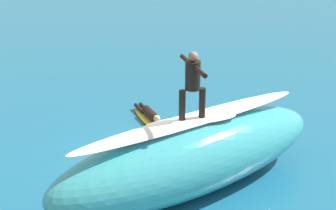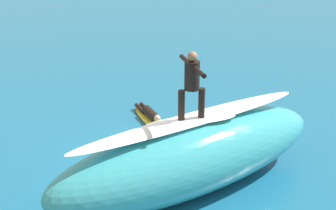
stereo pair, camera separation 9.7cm
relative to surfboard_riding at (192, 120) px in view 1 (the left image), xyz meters
The scene contains 9 objects.
ground_plane 2.52m from the surfboard_riding, 89.05° to the right, with size 120.00×120.00×0.00m, color #196084.
wave_crest 0.93m from the surfboard_riding, behind, with size 7.41×2.02×1.80m, color teal.
wave_foam_lip 0.02m from the surfboard_riding, behind, with size 6.30×0.71×0.08m, color white.
surfboard_riding is the anchor object (origin of this frame).
surfer_riding 0.96m from the surfboard_riding, ahead, with size 0.63×1.50×1.59m.
surfboard_paddling 4.65m from the surfboard_riding, 102.42° to the right, with size 2.45×0.55×0.08m, color yellow.
surfer_paddling 4.70m from the surfboard_riding, 102.15° to the right, with size 0.39×1.72×0.31m.
foam_patch_near 2.69m from the surfboard_riding, ahead, with size 1.06×0.65×0.11m, color white.
foam_patch_mid 2.68m from the surfboard_riding, 84.36° to the right, with size 0.96×0.69×0.17m, color white.
Camera 1 is at (5.44, 11.19, 6.59)m, focal length 55.87 mm.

